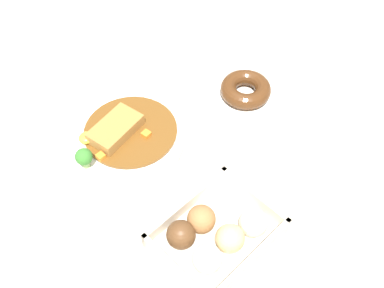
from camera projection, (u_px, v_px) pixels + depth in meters
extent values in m
plane|color=#B2A893|center=(206.00, 150.00, 0.90)|extent=(1.60, 1.60, 0.00)
cylinder|color=white|center=(113.00, 140.00, 0.91)|extent=(0.29, 0.29, 0.02)
cylinder|color=brown|center=(131.00, 131.00, 0.91)|extent=(0.19, 0.19, 0.01)
cube|color=#A87538|center=(115.00, 129.00, 0.89)|extent=(0.12, 0.08, 0.02)
cylinder|color=white|center=(87.00, 141.00, 0.89)|extent=(0.07, 0.07, 0.00)
ellipsoid|color=yellow|center=(86.00, 138.00, 0.88)|extent=(0.03, 0.03, 0.02)
cylinder|color=#8CB766|center=(86.00, 163.00, 0.85)|extent=(0.01, 0.01, 0.02)
sphere|color=#387A2D|center=(84.00, 157.00, 0.83)|extent=(0.03, 0.03, 0.03)
cube|color=orange|center=(146.00, 135.00, 0.89)|extent=(0.02, 0.02, 0.02)
cube|color=orange|center=(101.00, 157.00, 0.86)|extent=(0.01, 0.01, 0.01)
cube|color=beige|center=(216.00, 238.00, 0.78)|extent=(0.20, 0.16, 0.01)
cube|color=beige|center=(175.00, 270.00, 0.72)|extent=(0.01, 0.16, 0.03)
cube|color=beige|center=(254.00, 198.00, 0.80)|extent=(0.01, 0.16, 0.03)
cube|color=beige|center=(250.00, 261.00, 0.73)|extent=(0.20, 0.01, 0.03)
cube|color=beige|center=(186.00, 205.00, 0.79)|extent=(0.20, 0.01, 0.03)
sphere|color=silver|center=(207.00, 259.00, 0.72)|extent=(0.05, 0.05, 0.05)
sphere|color=#DBB77A|center=(230.00, 238.00, 0.74)|extent=(0.05, 0.05, 0.05)
sphere|color=#EFE5C6|center=(254.00, 223.00, 0.76)|extent=(0.05, 0.05, 0.05)
sphere|color=brown|center=(181.00, 235.00, 0.74)|extent=(0.05, 0.05, 0.05)
sphere|color=#9E6B3D|center=(201.00, 219.00, 0.76)|extent=(0.05, 0.05, 0.05)
cube|color=white|center=(245.00, 95.00, 1.00)|extent=(0.16, 0.16, 0.00)
torus|color=#4C2B14|center=(246.00, 89.00, 0.98)|extent=(0.11, 0.11, 0.04)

